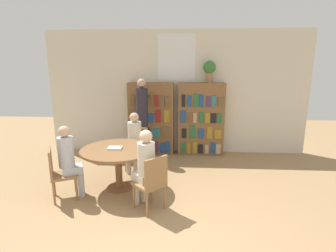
% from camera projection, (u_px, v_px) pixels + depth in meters
% --- Properties ---
extents(ground_plane, '(16.00, 16.00, 0.00)m').
position_uv_depth(ground_plane, '(166.00, 249.00, 3.16)').
color(ground_plane, '#9E7A51').
extents(wall_back, '(6.40, 0.07, 3.00)m').
position_uv_depth(wall_back, '(176.00, 93.00, 6.49)').
color(wall_back, beige).
rests_on(wall_back, ground_plane).
extents(bookshelf_left, '(1.10, 0.34, 1.77)m').
position_uv_depth(bookshelf_left, '(151.00, 119.00, 6.48)').
color(bookshelf_left, brown).
rests_on(bookshelf_left, ground_plane).
extents(bookshelf_right, '(1.10, 0.34, 1.77)m').
position_uv_depth(bookshelf_right, '(201.00, 119.00, 6.40)').
color(bookshelf_right, brown).
rests_on(bookshelf_right, ground_plane).
extents(flower_vase, '(0.30, 0.30, 0.51)m').
position_uv_depth(flower_vase, '(209.00, 69.00, 6.13)').
color(flower_vase, '#997047').
rests_on(flower_vase, bookshelf_right).
extents(reading_table, '(1.29, 1.29, 0.75)m').
position_uv_depth(reading_table, '(118.00, 155.00, 4.59)').
color(reading_table, brown).
rests_on(reading_table, ground_plane).
extents(chair_near_camera, '(0.54, 0.54, 0.88)m').
position_uv_depth(chair_near_camera, '(58.00, 171.00, 4.25)').
color(chair_near_camera, olive).
rests_on(chair_near_camera, ground_plane).
extents(chair_left_side, '(0.46, 0.46, 0.88)m').
position_uv_depth(chair_left_side, '(137.00, 147.00, 5.55)').
color(chair_left_side, olive).
rests_on(chair_left_side, ground_plane).
extents(chair_far_side, '(0.57, 0.57, 0.88)m').
position_uv_depth(chair_far_side, '(152.00, 181.00, 3.89)').
color(chair_far_side, olive).
rests_on(chair_far_side, ground_plane).
extents(seated_reader_left, '(0.33, 0.40, 1.24)m').
position_uv_depth(seated_reader_left, '(134.00, 139.00, 5.33)').
color(seated_reader_left, beige).
rests_on(seated_reader_left, ground_plane).
extents(seated_reader_right, '(0.41, 0.41, 1.24)m').
position_uv_depth(seated_reader_right, '(145.00, 164.00, 3.98)').
color(seated_reader_right, beige).
rests_on(seated_reader_right, ground_plane).
extents(seated_reader_back, '(0.40, 0.37, 1.23)m').
position_uv_depth(seated_reader_back, '(69.00, 158.00, 4.27)').
color(seated_reader_back, '#B2B7C6').
rests_on(seated_reader_back, ground_plane).
extents(librarian_standing, '(0.27, 0.54, 1.88)m').
position_uv_depth(librarian_standing, '(142.00, 112.00, 5.94)').
color(librarian_standing, '#28232D').
rests_on(librarian_standing, ground_plane).
extents(open_book_on_table, '(0.24, 0.18, 0.03)m').
position_uv_depth(open_book_on_table, '(115.00, 148.00, 4.54)').
color(open_book_on_table, silver).
rests_on(open_book_on_table, reading_table).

